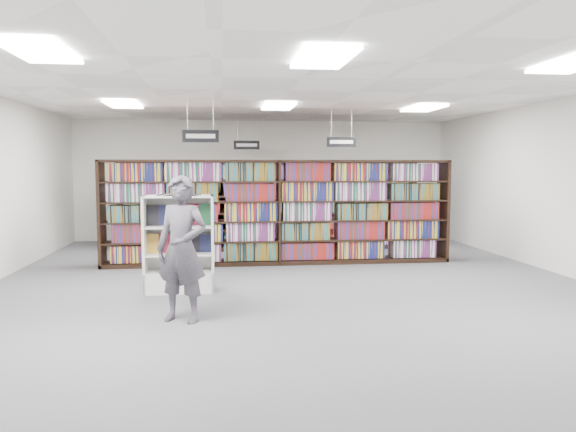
{
  "coord_description": "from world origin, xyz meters",
  "views": [
    {
      "loc": [
        -1.13,
        -9.24,
        1.96
      ],
      "look_at": [
        0.02,
        0.5,
        1.1
      ],
      "focal_mm": 35.0,
      "sensor_mm": 36.0,
      "label": 1
    }
  ],
  "objects": [
    {
      "name": "shopper",
      "position": [
        -1.64,
        -2.13,
        0.93
      ],
      "size": [
        0.8,
        0.68,
        1.86
      ],
      "primitive_type": "imported",
      "rotation": [
        0.0,
        0.0,
        -0.42
      ],
      "color": "#4F4954",
      "rests_on": "floor"
    },
    {
      "name": "troffer_front_center",
      "position": [
        0.0,
        -3.0,
        3.16
      ],
      "size": [
        0.6,
        1.2,
        0.04
      ],
      "primitive_type": "cube",
      "color": "white",
      "rests_on": "ceiling"
    },
    {
      "name": "aisle_sign_center",
      "position": [
        -0.5,
        5.0,
        2.53
      ],
      "size": [
        0.65,
        0.02,
        0.8
      ],
      "color": "#B2B2B7",
      "rests_on": "ceiling"
    },
    {
      "name": "wall_front",
      "position": [
        0.0,
        -6.0,
        1.6
      ],
      "size": [
        10.0,
        0.1,
        3.2
      ],
      "primitive_type": "cube",
      "color": "white",
      "rests_on": "ground"
    },
    {
      "name": "wall_right",
      "position": [
        5.0,
        0.0,
        1.6
      ],
      "size": [
        0.1,
        12.0,
        3.2
      ],
      "primitive_type": "cube",
      "color": "white",
      "rests_on": "ground"
    },
    {
      "name": "troffer_back_left",
      "position": [
        -3.0,
        2.0,
        3.16
      ],
      "size": [
        0.6,
        1.2,
        0.04
      ],
      "primitive_type": "cube",
      "color": "white",
      "rests_on": "ceiling"
    },
    {
      "name": "troffer_front_right",
      "position": [
        3.0,
        -3.0,
        3.16
      ],
      "size": [
        0.6,
        1.2,
        0.04
      ],
      "primitive_type": "cube",
      "color": "white",
      "rests_on": "ceiling"
    },
    {
      "name": "aisle_sign_left",
      "position": [
        -1.5,
        1.0,
        2.53
      ],
      "size": [
        0.65,
        0.02,
        0.8
      ],
      "color": "#B2B2B7",
      "rests_on": "ceiling"
    },
    {
      "name": "troffer_back_right",
      "position": [
        3.0,
        2.0,
        3.16
      ],
      "size": [
        0.6,
        1.2,
        0.04
      ],
      "primitive_type": "cube",
      "color": "white",
      "rests_on": "ceiling"
    },
    {
      "name": "troffer_back_center",
      "position": [
        0.0,
        2.0,
        3.16
      ],
      "size": [
        0.6,
        1.2,
        0.04
      ],
      "primitive_type": "cube",
      "color": "white",
      "rests_on": "ceiling"
    },
    {
      "name": "bookshelf_row_near",
      "position": [
        0.0,
        2.0,
        1.05
      ],
      "size": [
        7.0,
        0.6,
        2.1
      ],
      "color": "black",
      "rests_on": "floor"
    },
    {
      "name": "floor",
      "position": [
        0.0,
        0.0,
        0.0
      ],
      "size": [
        12.0,
        12.0,
        0.0
      ],
      "primitive_type": "plane",
      "color": "#48494D",
      "rests_on": "ground"
    },
    {
      "name": "bookshelf_row_mid",
      "position": [
        0.0,
        4.0,
        1.05
      ],
      "size": [
        7.0,
        0.6,
        2.1
      ],
      "color": "black",
      "rests_on": "floor"
    },
    {
      "name": "bookshelf_row_far",
      "position": [
        0.0,
        5.7,
        1.05
      ],
      "size": [
        7.0,
        0.6,
        2.1
      ],
      "color": "black",
      "rests_on": "floor"
    },
    {
      "name": "wall_back",
      "position": [
        0.0,
        6.0,
        1.6
      ],
      "size": [
        10.0,
        0.1,
        3.2
      ],
      "primitive_type": "cube",
      "color": "white",
      "rests_on": "ground"
    },
    {
      "name": "endcap_display",
      "position": [
        -1.81,
        -0.33,
        0.5
      ],
      "size": [
        1.09,
        0.56,
        1.52
      ],
      "rotation": [
        0.0,
        0.0,
        0.02
      ],
      "color": "silver",
      "rests_on": "floor"
    },
    {
      "name": "open_book",
      "position": [
        -1.8,
        -0.37,
        1.55
      ],
      "size": [
        0.67,
        0.46,
        0.13
      ],
      "rotation": [
        0.0,
        0.0,
        -0.17
      ],
      "color": "black",
      "rests_on": "endcap_display"
    },
    {
      "name": "troffer_front_left",
      "position": [
        -3.0,
        -3.0,
        3.16
      ],
      "size": [
        0.6,
        1.2,
        0.04
      ],
      "primitive_type": "cube",
      "color": "white",
      "rests_on": "ceiling"
    },
    {
      "name": "aisle_sign_right",
      "position": [
        1.5,
        3.0,
        2.53
      ],
      "size": [
        0.65,
        0.02,
        0.8
      ],
      "color": "#B2B2B7",
      "rests_on": "ceiling"
    },
    {
      "name": "ceiling",
      "position": [
        0.0,
        0.0,
        3.2
      ],
      "size": [
        10.0,
        12.0,
        0.1
      ],
      "primitive_type": "cube",
      "color": "white",
      "rests_on": "wall_back"
    }
  ]
}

